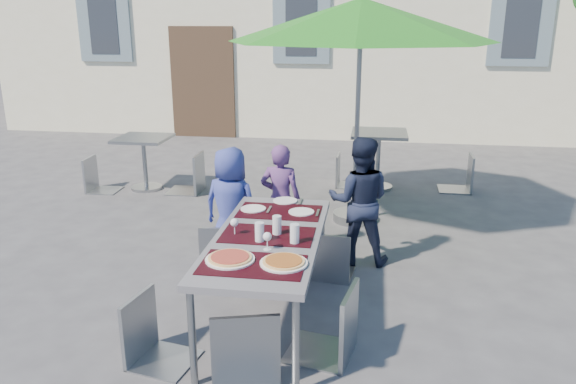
% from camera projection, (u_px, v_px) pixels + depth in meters
% --- Properties ---
extents(ground, '(90.00, 90.00, 0.00)m').
position_uv_depth(ground, '(174.00, 338.00, 4.29)').
color(ground, '#414143').
rests_on(ground, ground).
extents(dining_table, '(0.80, 1.85, 0.76)m').
position_uv_depth(dining_table, '(268.00, 242.00, 4.31)').
color(dining_table, '#4A494F').
rests_on(dining_table, ground).
extents(pizza_near_left, '(0.34, 0.34, 0.03)m').
position_uv_depth(pizza_near_left, '(230.00, 258.00, 3.83)').
color(pizza_near_left, white).
rests_on(pizza_near_left, dining_table).
extents(pizza_near_right, '(0.33, 0.33, 0.03)m').
position_uv_depth(pizza_near_right, '(284.00, 262.00, 3.78)').
color(pizza_near_right, white).
rests_on(pizza_near_right, dining_table).
extents(glassware, '(0.55, 0.37, 0.15)m').
position_uv_depth(glassware, '(272.00, 230.00, 4.17)').
color(glassware, silver).
rests_on(glassware, dining_table).
extents(place_settings, '(0.68, 0.50, 0.01)m').
position_uv_depth(place_settings, '(280.00, 207.00, 4.91)').
color(place_settings, white).
rests_on(place_settings, dining_table).
extents(child_0, '(0.64, 0.49, 1.17)m').
position_uv_depth(child_0, '(231.00, 206.00, 5.47)').
color(child_0, '#364195').
rests_on(child_0, ground).
extents(child_1, '(0.44, 0.31, 1.15)m').
position_uv_depth(child_1, '(281.00, 200.00, 5.70)').
color(child_1, '#5F3974').
rests_on(child_1, ground).
extents(child_2, '(0.62, 0.36, 1.27)m').
position_uv_depth(child_2, '(359.00, 201.00, 5.47)').
color(child_2, '#171E34').
rests_on(child_2, ground).
extents(chair_0, '(0.49, 0.50, 1.04)m').
position_uv_depth(chair_0, '(225.00, 217.00, 5.09)').
color(chair_0, gray).
rests_on(chair_0, ground).
extents(chair_1, '(0.43, 0.44, 0.85)m').
position_uv_depth(chair_1, '(289.00, 224.00, 5.26)').
color(chair_1, gray).
rests_on(chair_1, ground).
extents(chair_2, '(0.44, 0.44, 0.89)m').
position_uv_depth(chair_2, '(331.00, 227.00, 5.12)').
color(chair_2, gray).
rests_on(chair_2, ground).
extents(chair_3, '(0.48, 0.48, 0.92)m').
position_uv_depth(chair_3, '(148.00, 291.00, 3.86)').
color(chair_3, '#93999F').
rests_on(chair_3, ground).
extents(chair_4, '(0.53, 0.53, 1.02)m').
position_uv_depth(chair_4, '(335.00, 280.00, 3.89)').
color(chair_4, '#91989C').
rests_on(chair_4, ground).
extents(chair_5, '(0.55, 0.56, 1.02)m').
position_uv_depth(chair_5, '(245.00, 316.00, 3.42)').
color(chair_5, gray).
rests_on(chair_5, ground).
extents(patio_umbrella, '(2.99, 2.99, 2.56)m').
position_uv_depth(patio_umbrella, '(361.00, 21.00, 6.10)').
color(patio_umbrella, '#9C9FA3').
rests_on(patio_umbrella, ground).
extents(cafe_table_0, '(0.71, 0.71, 0.76)m').
position_uv_depth(cafe_table_0, '(144.00, 153.00, 7.90)').
color(cafe_table_0, '#9C9FA3').
rests_on(cafe_table_0, ground).
extents(bg_chair_l_0, '(0.42, 0.42, 0.92)m').
position_uv_depth(bg_chair_l_0, '(95.00, 154.00, 7.81)').
color(bg_chair_l_0, '#91969D').
rests_on(bg_chair_l_0, ground).
extents(bg_chair_r_0, '(0.47, 0.47, 1.04)m').
position_uv_depth(bg_chair_r_0, '(190.00, 149.00, 7.73)').
color(bg_chair_r_0, gray).
rests_on(bg_chair_r_0, ground).
extents(cafe_table_1, '(0.77, 0.77, 0.82)m').
position_uv_depth(cafe_table_1, '(379.00, 148.00, 7.91)').
color(cafe_table_1, '#9C9FA3').
rests_on(cafe_table_1, ground).
extents(bg_chair_l_1, '(0.41, 0.40, 0.88)m').
position_uv_depth(bg_chair_l_1, '(345.00, 151.00, 8.06)').
color(bg_chair_l_1, gray).
rests_on(bg_chair_l_1, ground).
extents(bg_chair_r_1, '(0.45, 0.44, 0.98)m').
position_uv_depth(bg_chair_r_1, '(465.00, 151.00, 7.81)').
color(bg_chair_r_1, gray).
rests_on(bg_chair_r_1, ground).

